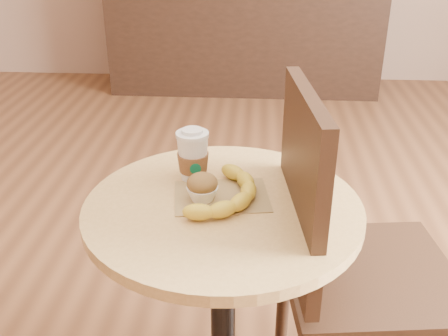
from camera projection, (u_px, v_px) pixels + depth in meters
The scene contains 7 objects.
cafe_table at pixel (223, 272), 1.42m from camera, with size 0.71×0.71×0.75m.
chair_right at pixel (345, 260), 1.40m from camera, with size 0.51×0.51×1.04m.
service_counter at pixel (245, 27), 4.35m from camera, with size 2.30×0.65×1.04m.
kraft_bag at pixel (222, 196), 1.35m from camera, with size 0.24×0.18×0.00m, color olive.
coffee_cup at pixel (193, 157), 1.41m from camera, with size 0.09×0.09×0.15m.
muffin at pixel (202, 187), 1.32m from camera, with size 0.08×0.08×0.07m.
banana at pixel (226, 191), 1.33m from camera, with size 0.19×0.29×0.04m, color gold, non-canonical shape.
Camera 1 is at (0.13, -1.24, 1.42)m, focal length 42.00 mm.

